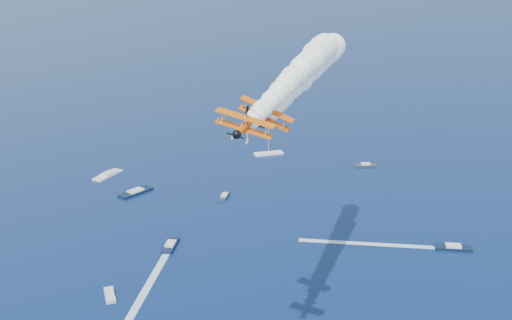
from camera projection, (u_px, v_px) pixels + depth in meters
biplane_lead at (265, 116)px, 99.00m from camera, size 12.16×12.92×8.75m
biplane_trail at (245, 126)px, 85.96m from camera, size 11.24×11.99×7.23m
smoke_trail_lead at (307, 74)px, 120.81m from camera, size 52.01×49.03×9.35m
smoke_trail_trail at (295, 77)px, 107.84m from camera, size 52.02×49.35×9.35m
spectator_boats at (37, 238)px, 183.70m from camera, size 238.49×164.06×0.70m
boat_wakes at (220, 305)px, 150.63m from camera, size 124.16×52.95×0.04m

